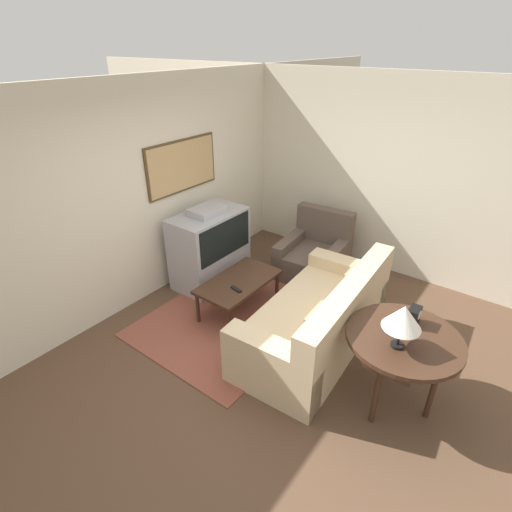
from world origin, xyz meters
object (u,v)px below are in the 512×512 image
at_px(tv, 210,247).
at_px(table_lamp, 403,317).
at_px(couch, 318,321).
at_px(console_table, 404,343).
at_px(mantel_clock, 414,316).
at_px(armchair, 314,255).
at_px(coffee_table, 239,283).

bearing_deg(tv, table_lamp, -104.03).
height_order(tv, table_lamp, table_lamp).
bearing_deg(couch, table_lamp, 63.24).
relative_size(couch, table_lamp, 5.11).
height_order(console_table, mantel_clock, mantel_clock).
bearing_deg(console_table, tv, 79.18).
distance_m(couch, table_lamp, 1.26).
height_order(armchair, table_lamp, table_lamp).
distance_m(couch, console_table, 1.06).
distance_m(tv, coffee_table, 0.85).
bearing_deg(tv, coffee_table, -113.02).
xyz_separation_m(tv, couch, (-0.29, -1.86, -0.20)).
xyz_separation_m(armchair, table_lamp, (-1.76, -1.77, 0.78)).
bearing_deg(couch, armchair, -151.98).
bearing_deg(tv, mantel_clock, -96.45).
xyz_separation_m(console_table, table_lamp, (-0.16, 0.02, 0.37)).
distance_m(armchair, mantel_clock, 2.32).
bearing_deg(console_table, armchair, 48.13).
xyz_separation_m(couch, coffee_table, (-0.04, 1.09, 0.08)).
bearing_deg(console_table, coffee_table, 84.14).
xyz_separation_m(couch, console_table, (-0.25, -0.96, 0.36)).
relative_size(couch, mantel_clock, 12.59).
bearing_deg(console_table, table_lamp, 173.94).
bearing_deg(coffee_table, table_lamp, -100.38).
bearing_deg(table_lamp, armchair, 45.11).
bearing_deg(coffee_table, couch, -88.08).
relative_size(armchair, mantel_clock, 6.06).
relative_size(tv, console_table, 1.11).
bearing_deg(tv, couch, -98.93).
relative_size(tv, coffee_table, 1.06).
bearing_deg(coffee_table, mantel_clock, -89.68).
relative_size(table_lamp, mantel_clock, 2.47).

